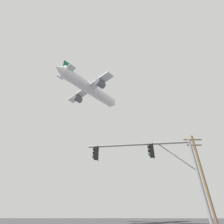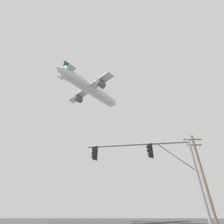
# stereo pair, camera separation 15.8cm
# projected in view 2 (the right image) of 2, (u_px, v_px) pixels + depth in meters

# --- Properties ---
(signal_pole_near) EXTENTS (7.43, 1.06, 6.04)m
(signal_pole_near) POSITION_uv_depth(u_px,v_px,m) (153.00, 161.00, 10.98)
(signal_pole_near) COLOR gray
(signal_pole_near) RESTS_ON ground
(utility_pole) EXTENTS (2.20, 0.28, 9.82)m
(utility_pole) POSITION_uv_depth(u_px,v_px,m) (203.00, 175.00, 17.48)
(utility_pole) COLOR brown
(utility_pole) RESTS_ON ground
(airplane) EXTENTS (18.67, 20.91, 6.81)m
(airplane) POSITION_uv_depth(u_px,v_px,m) (90.00, 89.00, 50.95)
(airplane) COLOR white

